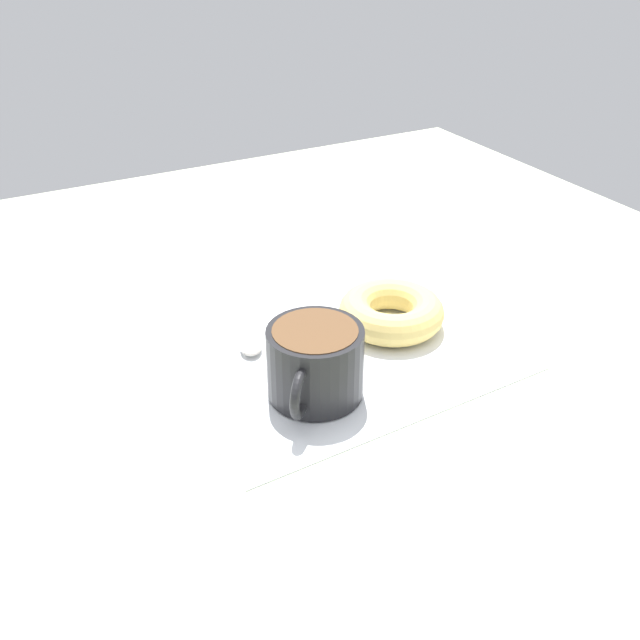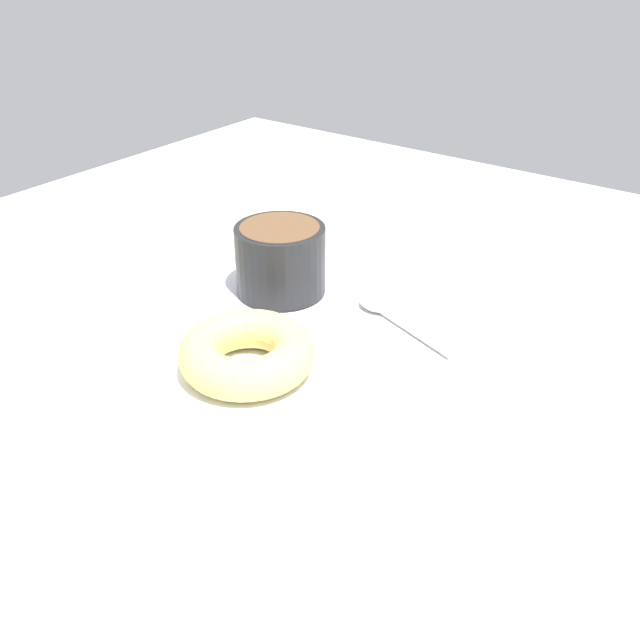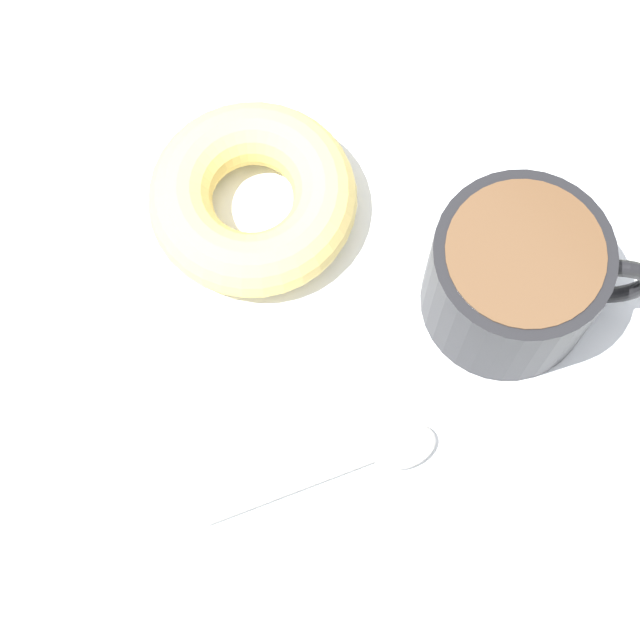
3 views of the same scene
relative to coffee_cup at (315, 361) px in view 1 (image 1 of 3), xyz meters
The scene contains 5 objects.
ground_plane 13.09cm from the coffee_cup, 123.10° to the right, with size 120.00×120.00×2.00cm, color beige.
napkin 11.41cm from the coffee_cup, 121.00° to the right, with size 34.87×34.87×0.30cm, color white.
coffee_cup is the anchor object (origin of this frame).
donut 15.57cm from the coffee_cup, 151.98° to the right, with size 11.94×11.94×3.66cm, color #E5C66B.
spoon 12.28cm from the coffee_cup, 80.97° to the right, with size 5.88×13.02×0.90cm.
Camera 1 is at (32.92, 60.09, 42.92)cm, focal length 40.00 mm.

